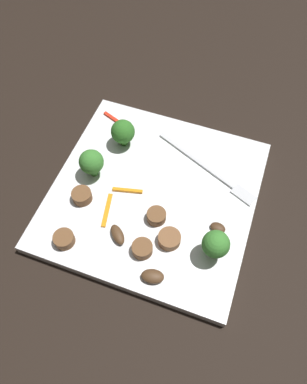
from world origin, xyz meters
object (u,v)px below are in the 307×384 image
(broccoli_floret_2, at_px, (91,164))
(mushroom_0, at_px, (118,235))
(sausage_slice_0, at_px, (169,239))
(pepper_strip_1, at_px, (107,210))
(broccoli_floret_1, at_px, (123,132))
(pepper_strip_2, at_px, (128,190))
(mushroom_1, at_px, (153,276))
(plate, at_px, (154,195))
(fork, at_px, (212,172))
(sausage_slice_4, at_px, (142,249))
(sausage_slice_3, at_px, (156,216))
(sausage_slice_1, at_px, (64,239))
(broccoli_floret_0, at_px, (216,244))
(pepper_strip_0, at_px, (116,120))
(sausage_slice_2, at_px, (82,196))
(mushroom_2, at_px, (218,228))

(broccoli_floret_2, bearing_deg, mushroom_0, -47.34)
(sausage_slice_0, relative_size, pepper_strip_1, 0.58)
(broccoli_floret_1, bearing_deg, mushroom_0, -70.76)
(broccoli_floret_2, distance_m, pepper_strip_2, 0.07)
(broccoli_floret_1, height_order, pepper_strip_1, broccoli_floret_1)
(mushroom_0, xyz_separation_m, mushroom_1, (0.06, -0.04, 0.00))
(plate, height_order, fork, fork)
(plate, relative_size, sausage_slice_4, 10.47)
(broccoli_floret_2, xyz_separation_m, sausage_slice_3, (0.11, -0.04, -0.02))
(sausage_slice_1, bearing_deg, broccoli_floret_0, 14.45)
(broccoli_floret_2, height_order, sausage_slice_1, broccoli_floret_2)
(fork, xyz_separation_m, broccoli_floret_1, (-0.14, 0.01, 0.03))
(sausage_slice_1, relative_size, pepper_strip_1, 0.53)
(sausage_slice_3, distance_m, pepper_strip_0, 0.19)
(pepper_strip_1, bearing_deg, mushroom_1, -36.51)
(sausage_slice_0, xyz_separation_m, pepper_strip_1, (-0.10, 0.01, -0.01))
(sausage_slice_2, height_order, sausage_slice_3, same)
(broccoli_floret_2, bearing_deg, mushroom_2, -6.57)
(sausage_slice_1, xyz_separation_m, mushroom_2, (0.19, 0.09, -0.00))
(sausage_slice_1, height_order, mushroom_2, sausage_slice_1)
(broccoli_floret_0, relative_size, mushroom_2, 2.47)
(broccoli_floret_1, xyz_separation_m, sausage_slice_4, (0.09, -0.16, -0.02))
(sausage_slice_0, distance_m, pepper_strip_1, 0.10)
(plate, bearing_deg, sausage_slice_3, -64.86)
(mushroom_0, xyz_separation_m, pepper_strip_2, (-0.01, 0.07, -0.00))
(fork, relative_size, sausage_slice_0, 5.55)
(broccoli_floret_2, height_order, mushroom_0, broccoli_floret_2)
(sausage_slice_2, bearing_deg, broccoli_floret_2, 93.38)
(sausage_slice_2, bearing_deg, pepper_strip_2, 30.67)
(plate, xyz_separation_m, sausage_slice_1, (-0.09, -0.11, 0.02))
(broccoli_floret_1, xyz_separation_m, mushroom_2, (0.18, -0.09, -0.02))
(sausage_slice_4, bearing_deg, pepper_strip_2, 123.85)
(fork, bearing_deg, broccoli_floret_1, -158.93)
(plate, xyz_separation_m, pepper_strip_2, (-0.04, -0.01, 0.01))
(sausage_slice_1, bearing_deg, broccoli_floret_2, 94.69)
(pepper_strip_2, bearing_deg, sausage_slice_0, -33.20)
(sausage_slice_1, distance_m, pepper_strip_0, 0.22)
(pepper_strip_2, bearing_deg, broccoli_floret_2, 171.77)
(sausage_slice_3, distance_m, mushroom_0, 0.06)
(pepper_strip_1, bearing_deg, broccoli_floret_0, -4.69)
(sausage_slice_2, distance_m, mushroom_0, 0.08)
(broccoli_floret_2, relative_size, pepper_strip_0, 0.96)
(mushroom_2, bearing_deg, sausage_slice_1, -155.10)
(sausage_slice_3, relative_size, pepper_strip_1, 0.51)
(sausage_slice_0, relative_size, mushroom_0, 0.98)
(sausage_slice_0, xyz_separation_m, mushroom_0, (-0.07, -0.02, -0.00))
(mushroom_0, relative_size, pepper_strip_1, 0.60)
(plate, distance_m, pepper_strip_2, 0.04)
(broccoli_floret_1, distance_m, mushroom_2, 0.20)
(sausage_slice_1, height_order, sausage_slice_4, same)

